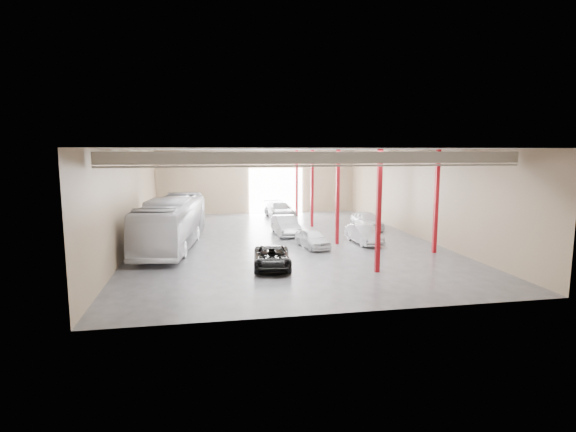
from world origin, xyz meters
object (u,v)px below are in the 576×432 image
object	(u,v)px
black_sedan	(272,258)
car_row_b	(286,225)
car_right_near	(364,234)
car_right_far	(367,220)
car_row_c	(280,210)
coach_bus	(172,223)
car_row_a	(312,238)

from	to	relation	value
black_sedan	car_row_b	world-z (taller)	car_row_b
black_sedan	car_row_b	distance (m)	10.74
car_right_near	car_right_far	bearing A→B (deg)	64.09
car_row_c	car_right_far	distance (m)	10.47
black_sedan	car_row_c	size ratio (longest dim) A/B	0.81
car_row_b	car_row_c	bearing A→B (deg)	81.19
coach_bus	car_row_c	world-z (taller)	coach_bus
black_sedan	car_row_c	bearing A→B (deg)	85.84
black_sedan	car_row_a	bearing A→B (deg)	61.01
car_right_near	car_right_far	xyz separation A→B (m)	(2.44, 5.97, 0.08)
coach_bus	car_row_c	size ratio (longest dim) A/B	2.28
car_row_a	car_right_far	distance (m)	9.39
coach_bus	black_sedan	size ratio (longest dim) A/B	2.80
car_row_a	car_row_b	world-z (taller)	car_row_b
black_sedan	car_row_a	world-z (taller)	car_row_a
car_row_c	car_row_b	bearing A→B (deg)	-103.40
car_row_a	car_right_near	bearing A→B (deg)	1.16
car_row_a	black_sedan	bearing A→B (deg)	-134.13
car_row_c	car_right_far	bearing A→B (deg)	-58.45
car_right_near	car_row_c	bearing A→B (deg)	102.35
car_row_c	car_right_near	bearing A→B (deg)	-80.88
car_row_b	car_right_far	xyz separation A→B (m)	(7.62, 1.49, -0.01)
coach_bus	car_row_c	distance (m)	16.36
car_row_b	car_row_c	size ratio (longest dim) A/B	0.85
car_row_a	car_row_b	bearing A→B (deg)	92.55
car_row_b	car_row_a	bearing A→B (deg)	-81.13
black_sedan	car_row_a	size ratio (longest dim) A/B	1.18
car_row_a	car_row_c	xyz separation A→B (m)	(0.08, 14.89, 0.16)
car_right_far	black_sedan	bearing A→B (deg)	-131.66
car_row_a	car_row_b	distance (m)	5.30
car_right_near	black_sedan	bearing A→B (deg)	-146.71
car_row_b	car_right_far	world-z (taller)	car_row_b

